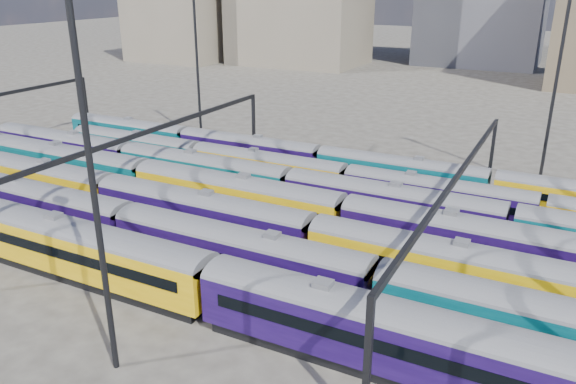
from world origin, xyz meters
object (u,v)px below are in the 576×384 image
at_px(rake_0, 211,280).
at_px(rake_2, 450,264).
at_px(rake_1, 127,222).
at_px(mast_2, 87,142).

relative_size(rake_0, rake_2, 0.90).
distance_m(rake_0, rake_1, 12.95).
bearing_deg(rake_0, mast_2, -107.78).
bearing_deg(rake_2, rake_0, -143.88).
xyz_separation_m(rake_0, rake_1, (-11.94, 5.00, -0.12)).
bearing_deg(rake_2, mast_2, -133.17).
xyz_separation_m(rake_1, mast_2, (9.70, -12.00, 11.16)).
bearing_deg(rake_1, mast_2, -51.06).
xyz_separation_m(rake_2, mast_2, (-15.95, -17.00, 11.18)).
distance_m(rake_0, mast_2, 13.27).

